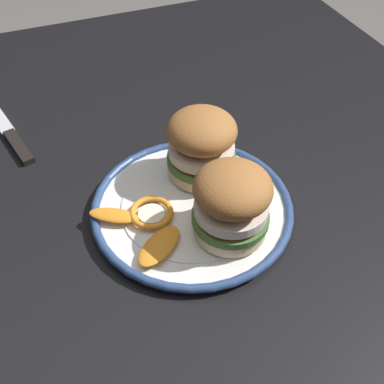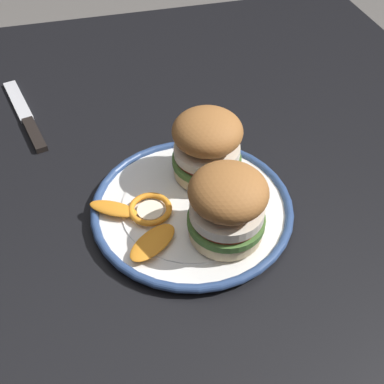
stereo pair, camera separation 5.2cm
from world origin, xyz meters
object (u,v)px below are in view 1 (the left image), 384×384
(dining_table, at_px, (217,262))
(table_knife, at_px, (8,132))
(sandwich_half_right, at_px, (233,201))
(dinner_plate, at_px, (192,208))
(sandwich_half_left, at_px, (202,144))

(dining_table, bearing_deg, table_knife, -140.99)
(dining_table, distance_m, sandwich_half_right, 0.16)
(sandwich_half_right, xyz_separation_m, table_knife, (-0.33, -0.25, -0.07))
(dinner_plate, xyz_separation_m, sandwich_half_right, (0.06, 0.03, 0.06))
(table_knife, bearing_deg, dinner_plate, 38.56)
(dining_table, xyz_separation_m, sandwich_half_left, (-0.09, 0.01, 0.16))
(dining_table, bearing_deg, sandwich_half_right, 3.77)
(dinner_plate, xyz_separation_m, sandwich_half_left, (-0.06, 0.04, 0.06))
(dining_table, distance_m, dinner_plate, 0.11)
(sandwich_half_left, bearing_deg, table_knife, -130.51)
(dining_table, relative_size, sandwich_half_left, 13.17)
(dining_table, xyz_separation_m, dinner_plate, (-0.03, -0.03, 0.10))
(dining_table, xyz_separation_m, sandwich_half_right, (0.03, 0.00, 0.16))
(sandwich_half_right, bearing_deg, dinner_plate, -152.78)
(table_knife, bearing_deg, sandwich_half_right, 36.74)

